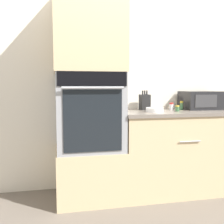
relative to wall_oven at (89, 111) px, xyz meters
The scene contains 12 objects.
ground_plane 1.01m from the wall_oven, 41.25° to the right, with size 12.00×12.00×0.00m, color #6B6056.
wall_back 0.59m from the wall_oven, 44.60° to the left, with size 8.00×0.05×2.50m.
oven_cabinet_base 0.65m from the wall_oven, 90.00° to the left, with size 0.68×0.60×0.52m.
wall_oven is the anchor object (origin of this frame).
oven_cabinet_upper 0.79m from the wall_oven, 90.00° to the left, with size 0.68×0.60×0.82m.
counter_unit 1.06m from the wall_oven, ahead, with size 1.26×0.63×0.89m.
microwave 1.31m from the wall_oven, ahead, with size 0.42×0.33×0.21m.
knife_block 0.68m from the wall_oven, 15.21° to the left, with size 0.10×0.13×0.22m.
bowl 0.67m from the wall_oven, ahead, with size 0.18×0.18×0.05m.
condiment_jar_near 0.93m from the wall_oven, ahead, with size 0.04×0.04×0.06m.
condiment_jar_mid 1.05m from the wall_oven, ahead, with size 0.04×0.04×0.10m.
condiment_jar_far 0.95m from the wall_oven, ahead, with size 0.05×0.05×0.08m.
Camera 1 is at (-0.65, -2.33, 1.16)m, focal length 42.00 mm.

